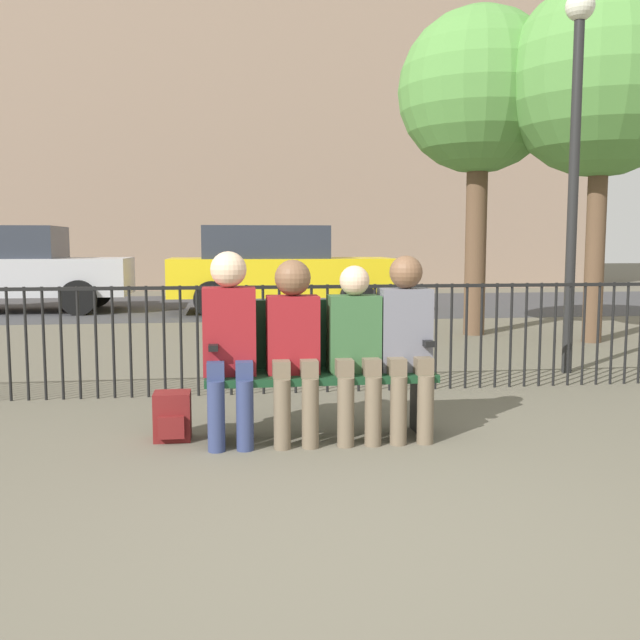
# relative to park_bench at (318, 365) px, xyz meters

# --- Properties ---
(ground_plane) EXTENTS (80.00, 80.00, 0.00)m
(ground_plane) POSITION_rel_park_bench_xyz_m (0.00, -1.87, -0.49)
(ground_plane) COLOR #605B4C
(park_bench) EXTENTS (1.52, 0.45, 0.92)m
(park_bench) POSITION_rel_park_bench_xyz_m (0.00, 0.00, 0.00)
(park_bench) COLOR #14381E
(park_bench) RESTS_ON ground
(seated_person_0) EXTENTS (0.34, 0.39, 1.26)m
(seated_person_0) POSITION_rel_park_bench_xyz_m (-0.60, -0.12, 0.23)
(seated_person_0) COLOR navy
(seated_person_0) RESTS_ON ground
(seated_person_1) EXTENTS (0.34, 0.39, 1.20)m
(seated_person_1) POSITION_rel_park_bench_xyz_m (-0.18, -0.13, 0.20)
(seated_person_1) COLOR brown
(seated_person_1) RESTS_ON ground
(seated_person_2) EXTENTS (0.34, 0.39, 1.16)m
(seated_person_2) POSITION_rel_park_bench_xyz_m (0.23, -0.13, 0.16)
(seated_person_2) COLOR brown
(seated_person_2) RESTS_ON ground
(seated_person_3) EXTENTS (0.34, 0.39, 1.23)m
(seated_person_3) POSITION_rel_park_bench_xyz_m (0.58, -0.13, 0.20)
(seated_person_3) COLOR brown
(seated_person_3) RESTS_ON ground
(backpack) EXTENTS (0.24, 0.25, 0.32)m
(backpack) POSITION_rel_park_bench_xyz_m (-0.98, 0.00, -0.33)
(backpack) COLOR maroon
(backpack) RESTS_ON ground
(fence_railing) EXTENTS (9.01, 0.03, 0.95)m
(fence_railing) POSITION_rel_park_bench_xyz_m (-0.02, 1.38, 0.07)
(fence_railing) COLOR black
(fence_railing) RESTS_ON ground
(tree_0) EXTENTS (2.47, 2.47, 4.62)m
(tree_0) POSITION_rel_park_bench_xyz_m (4.18, 4.06, 2.88)
(tree_0) COLOR brown
(tree_0) RESTS_ON ground
(tree_1) EXTENTS (2.25, 2.25, 4.52)m
(tree_1) POSITION_rel_park_bench_xyz_m (2.91, 5.02, 2.87)
(tree_1) COLOR brown
(tree_1) RESTS_ON ground
(lamp_post) EXTENTS (0.28, 0.28, 3.71)m
(lamp_post) POSITION_rel_park_bench_xyz_m (2.80, 2.00, 1.96)
(lamp_post) COLOR black
(lamp_post) RESTS_ON ground
(street_surface) EXTENTS (24.00, 6.00, 0.01)m
(street_surface) POSITION_rel_park_bench_xyz_m (0.00, 10.13, -0.48)
(street_surface) COLOR #3D3D3F
(street_surface) RESTS_ON ground
(parked_car_0) EXTENTS (4.20, 1.94, 1.62)m
(parked_car_0) POSITION_rel_park_bench_xyz_m (0.35, 8.79, 0.36)
(parked_car_0) COLOR yellow
(parked_car_0) RESTS_ON ground
(parked_car_1) EXTENTS (4.20, 1.94, 1.62)m
(parked_car_1) POSITION_rel_park_bench_xyz_m (-4.64, 9.43, 0.36)
(parked_car_1) COLOR #B7B7BC
(parked_car_1) RESTS_ON ground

